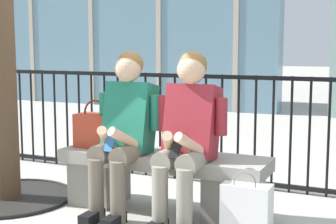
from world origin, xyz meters
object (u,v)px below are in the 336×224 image
Objects in this scene: handbag_on_bench at (96,130)px; shopping_bag at (247,211)px; seated_person_with_phone at (124,127)px; seated_person_companion at (187,132)px; stone_bench at (162,177)px.

shopping_bag is at bearing -10.92° from handbag_on_bench.
seated_person_companion is at bearing 0.00° from seated_person_with_phone.
handbag_on_bench is at bearing 171.90° from seated_person_companion.
seated_person_companion is (0.25, -0.13, 0.38)m from stone_bench.
handbag_on_bench is at bearing -179.01° from stone_bench.
shopping_bag is at bearing -15.73° from seated_person_companion.
shopping_bag is (0.48, -0.13, -0.46)m from seated_person_companion.
seated_person_companion is 0.68m from shopping_bag.
seated_person_with_phone is 2.63× the size of shopping_bag.
stone_bench is at bearing 0.99° from handbag_on_bench.
stone_bench is 1.32× the size of seated_person_with_phone.
stone_bench is 4.22× the size of handbag_on_bench.
seated_person_with_phone is at bearing -19.99° from handbag_on_bench.
seated_person_companion is (0.51, 0.00, 0.00)m from seated_person_with_phone.
seated_person_companion reaches higher than handbag_on_bench.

